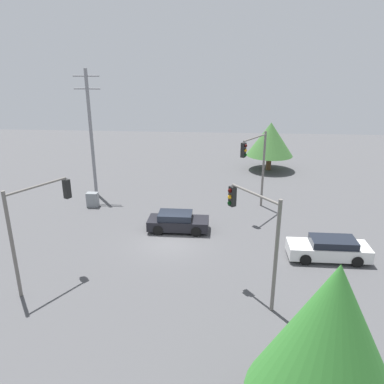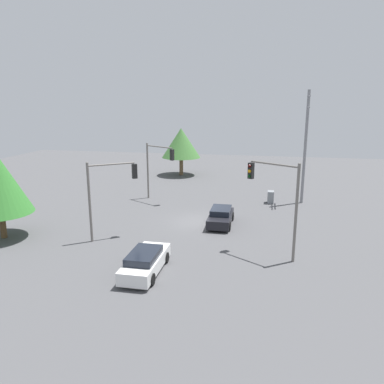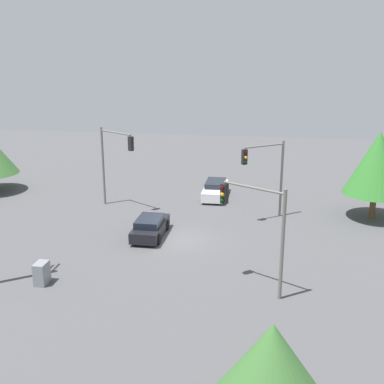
{
  "view_description": "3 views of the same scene",
  "coord_description": "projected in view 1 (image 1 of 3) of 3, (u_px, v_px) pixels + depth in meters",
  "views": [
    {
      "loc": [
        3.27,
        -22.09,
        11.36
      ],
      "look_at": [
        1.32,
        1.64,
        2.96
      ],
      "focal_mm": 35.0,
      "sensor_mm": 36.0,
      "label": 1
    },
    {
      "loc": [
        29.04,
        5.17,
        9.72
      ],
      "look_at": [
        1.38,
        -0.36,
        2.86
      ],
      "focal_mm": 35.0,
      "sensor_mm": 36.0,
      "label": 2
    },
    {
      "loc": [
        -28.62,
        -5.73,
        11.85
      ],
      "look_at": [
        0.89,
        -0.92,
        3.02
      ],
      "focal_mm": 45.0,
      "sensor_mm": 36.0,
      "label": 3
    }
  ],
  "objects": [
    {
      "name": "traffic_signal_cross",
      "position": [
        36.0,
        216.0,
        19.01
      ],
      "size": [
        2.02,
        3.31,
        5.66
      ],
      "rotation": [
        0.0,
        0.0,
        1.05
      ],
      "color": "slate",
      "rests_on": "ground_plane"
    },
    {
      "name": "traffic_signal_aux",
      "position": [
        256.0,
        159.0,
        28.5
      ],
      "size": [
        2.11,
        3.17,
        6.19
      ],
      "rotation": [
        0.0,
        0.0,
        4.15
      ],
      "color": "slate",
      "rests_on": "ground_plane"
    },
    {
      "name": "electrical_cabinet",
      "position": [
        93.0,
        200.0,
        30.58
      ],
      "size": [
        0.9,
        0.6,
        1.19
      ],
      "primitive_type": "cube",
      "color": "gray",
      "rests_on": "ground_plane"
    },
    {
      "name": "utility_pole_tall",
      "position": [
        91.0,
        131.0,
        31.76
      ],
      "size": [
        2.2,
        0.28,
        10.76
      ],
      "color": "gray",
      "rests_on": "ground_plane"
    },
    {
      "name": "tree_corner",
      "position": [
        330.0,
        336.0,
        10.34
      ],
      "size": [
        4.58,
        4.58,
        6.42
      ],
      "color": "brown",
      "rests_on": "ground_plane"
    },
    {
      "name": "traffic_signal_main",
      "position": [
        256.0,
        226.0,
        17.85
      ],
      "size": [
        2.33,
        2.95,
        5.69
      ],
      "rotation": [
        0.0,
        0.0,
        2.22
      ],
      "color": "slate",
      "rests_on": "ground_plane"
    },
    {
      "name": "tree_far",
      "position": [
        270.0,
        139.0,
        40.02
      ],
      "size": [
        4.99,
        4.99,
        5.17
      ],
      "color": "brown",
      "rests_on": "ground_plane"
    },
    {
      "name": "sedan_white",
      "position": [
        329.0,
        249.0,
        22.47
      ],
      "size": [
        4.77,
        1.89,
        1.35
      ],
      "rotation": [
        0.0,
        0.0,
        1.57
      ],
      "color": "silver",
      "rests_on": "ground_plane"
    },
    {
      "name": "ground_plane",
      "position": [
        170.0,
        242.0,
        24.79
      ],
      "size": [
        80.0,
        80.0,
        0.0
      ],
      "primitive_type": "plane",
      "color": "#4C4C4F"
    },
    {
      "name": "sedan_dark",
      "position": [
        178.0,
        222.0,
        26.23
      ],
      "size": [
        4.23,
        1.88,
        1.34
      ],
      "rotation": [
        0.0,
        0.0,
        -1.57
      ],
      "color": "black",
      "rests_on": "ground_plane"
    }
  ]
}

